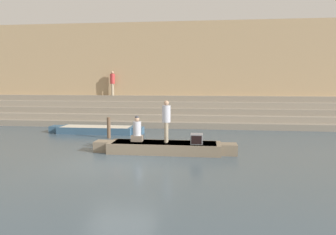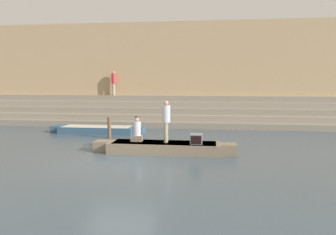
{
  "view_description": "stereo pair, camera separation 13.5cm",
  "coord_description": "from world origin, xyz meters",
  "px_view_note": "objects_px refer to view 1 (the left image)",
  "views": [
    {
      "loc": [
        3.14,
        -11.37,
        2.97
      ],
      "look_at": [
        1.36,
        3.03,
        1.34
      ],
      "focal_mm": 35.0,
      "sensor_mm": 36.0,
      "label": 1
    },
    {
      "loc": [
        3.27,
        -11.35,
        2.97
      ],
      "look_at": [
        1.36,
        3.03,
        1.34
      ],
      "focal_mm": 35.0,
      "sensor_mm": 36.0,
      "label": 2
    }
  ],
  "objects_px": {
    "mooring_post": "(109,128)",
    "tv_set": "(197,139)",
    "person_standing": "(166,118)",
    "moored_boat_shore": "(97,129)",
    "person_rowing": "(137,131)",
    "rowboat_main": "(164,147)",
    "person_on_steps": "(113,81)"
  },
  "relations": [
    {
      "from": "mooring_post",
      "to": "tv_set",
      "type": "bearing_deg",
      "value": -34.81
    },
    {
      "from": "person_standing",
      "to": "moored_boat_shore",
      "type": "distance_m",
      "value": 6.67
    },
    {
      "from": "person_rowing",
      "to": "moored_boat_shore",
      "type": "height_order",
      "value": "person_rowing"
    },
    {
      "from": "rowboat_main",
      "to": "tv_set",
      "type": "xyz_separation_m",
      "value": [
        1.33,
        -0.14,
        0.41
      ]
    },
    {
      "from": "person_standing",
      "to": "moored_boat_shore",
      "type": "relative_size",
      "value": 0.32
    },
    {
      "from": "person_rowing",
      "to": "person_on_steps",
      "type": "xyz_separation_m",
      "value": [
        -3.87,
        9.54,
        2.05
      ]
    },
    {
      "from": "moored_boat_shore",
      "to": "person_on_steps",
      "type": "relative_size",
      "value": 3.15
    },
    {
      "from": "rowboat_main",
      "to": "person_rowing",
      "type": "xyz_separation_m",
      "value": [
        -1.18,
        0.12,
        0.64
      ]
    },
    {
      "from": "person_standing",
      "to": "person_on_steps",
      "type": "xyz_separation_m",
      "value": [
        -5.12,
        9.63,
        1.49
      ]
    },
    {
      "from": "person_on_steps",
      "to": "mooring_post",
      "type": "bearing_deg",
      "value": 27.62
    },
    {
      "from": "person_rowing",
      "to": "tv_set",
      "type": "bearing_deg",
      "value": -20.9
    },
    {
      "from": "person_on_steps",
      "to": "tv_set",
      "type": "bearing_deg",
      "value": 46.07
    },
    {
      "from": "rowboat_main",
      "to": "moored_boat_shore",
      "type": "relative_size",
      "value": 1.09
    },
    {
      "from": "person_standing",
      "to": "person_rowing",
      "type": "relative_size",
      "value": 1.59
    },
    {
      "from": "person_rowing",
      "to": "moored_boat_shore",
      "type": "distance_m",
      "value": 5.7
    },
    {
      "from": "rowboat_main",
      "to": "person_rowing",
      "type": "height_order",
      "value": "person_rowing"
    },
    {
      "from": "person_rowing",
      "to": "tv_set",
      "type": "relative_size",
      "value": 2.23
    },
    {
      "from": "person_rowing",
      "to": "moored_boat_shore",
      "type": "relative_size",
      "value": 0.2
    },
    {
      "from": "tv_set",
      "to": "person_on_steps",
      "type": "distance_m",
      "value": 11.91
    },
    {
      "from": "tv_set",
      "to": "person_rowing",
      "type": "bearing_deg",
      "value": 179.09
    },
    {
      "from": "person_rowing",
      "to": "person_on_steps",
      "type": "distance_m",
      "value": 10.49
    },
    {
      "from": "person_standing",
      "to": "person_on_steps",
      "type": "distance_m",
      "value": 11.0
    },
    {
      "from": "rowboat_main",
      "to": "mooring_post",
      "type": "height_order",
      "value": "mooring_post"
    },
    {
      "from": "person_standing",
      "to": "person_on_steps",
      "type": "height_order",
      "value": "person_on_steps"
    },
    {
      "from": "rowboat_main",
      "to": "moored_boat_shore",
      "type": "distance_m",
      "value": 6.52
    },
    {
      "from": "person_rowing",
      "to": "tv_set",
      "type": "height_order",
      "value": "person_rowing"
    },
    {
      "from": "moored_boat_shore",
      "to": "mooring_post",
      "type": "distance_m",
      "value": 2.01
    },
    {
      "from": "person_standing",
      "to": "mooring_post",
      "type": "height_order",
      "value": "person_standing"
    },
    {
      "from": "rowboat_main",
      "to": "tv_set",
      "type": "distance_m",
      "value": 1.4
    },
    {
      "from": "tv_set",
      "to": "person_on_steps",
      "type": "height_order",
      "value": "person_on_steps"
    },
    {
      "from": "mooring_post",
      "to": "person_standing",
      "type": "bearing_deg",
      "value": -42.02
    },
    {
      "from": "moored_boat_shore",
      "to": "mooring_post",
      "type": "xyz_separation_m",
      "value": [
        1.21,
        -1.56,
        0.34
      ]
    }
  ]
}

